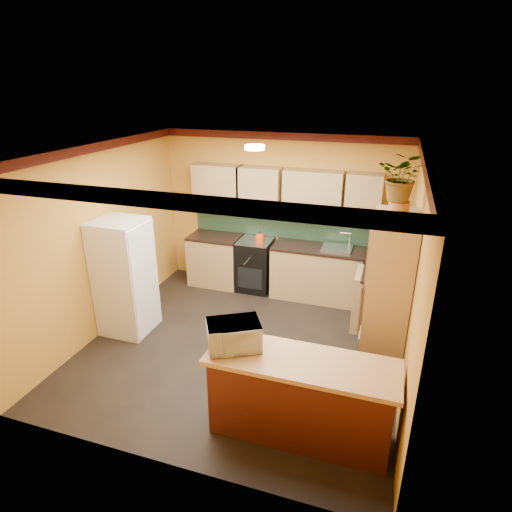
{
  "coord_description": "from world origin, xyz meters",
  "views": [
    {
      "loc": [
        1.77,
        -4.76,
        3.45
      ],
      "look_at": [
        0.07,
        0.45,
        1.21
      ],
      "focal_mm": 30.0,
      "sensor_mm": 36.0,
      "label": 1
    }
  ],
  "objects_px": {
    "base_cabinets_back": "(290,270)",
    "breakfast_bar": "(300,400)",
    "stove": "(255,265)",
    "microwave": "(234,335)",
    "pantry": "(386,303)",
    "fridge": "(125,277)"
  },
  "relations": [
    {
      "from": "base_cabinets_back",
      "to": "microwave",
      "type": "xyz_separation_m",
      "value": [
        0.17,
        -3.13,
        0.64
      ]
    },
    {
      "from": "microwave",
      "to": "base_cabinets_back",
      "type": "bearing_deg",
      "value": 63.48
    },
    {
      "from": "pantry",
      "to": "stove",
      "type": "bearing_deg",
      "value": 139.78
    },
    {
      "from": "base_cabinets_back",
      "to": "pantry",
      "type": "bearing_deg",
      "value": -49.57
    },
    {
      "from": "base_cabinets_back",
      "to": "breakfast_bar",
      "type": "height_order",
      "value": "same"
    },
    {
      "from": "stove",
      "to": "pantry",
      "type": "height_order",
      "value": "pantry"
    },
    {
      "from": "base_cabinets_back",
      "to": "breakfast_bar",
      "type": "xyz_separation_m",
      "value": [
        0.88,
        -3.13,
        0.0
      ]
    },
    {
      "from": "stove",
      "to": "fridge",
      "type": "distance_m",
      "value": 2.34
    },
    {
      "from": "stove",
      "to": "microwave",
      "type": "bearing_deg",
      "value": -75.73
    },
    {
      "from": "stove",
      "to": "microwave",
      "type": "distance_m",
      "value": 3.29
    },
    {
      "from": "breakfast_bar",
      "to": "microwave",
      "type": "relative_size",
      "value": 3.41
    },
    {
      "from": "base_cabinets_back",
      "to": "fridge",
      "type": "relative_size",
      "value": 2.15
    },
    {
      "from": "stove",
      "to": "pantry",
      "type": "distance_m",
      "value": 2.99
    },
    {
      "from": "breakfast_bar",
      "to": "base_cabinets_back",
      "type": "bearing_deg",
      "value": 105.71
    },
    {
      "from": "breakfast_bar",
      "to": "microwave",
      "type": "height_order",
      "value": "microwave"
    },
    {
      "from": "stove",
      "to": "pantry",
      "type": "relative_size",
      "value": 0.43
    },
    {
      "from": "stove",
      "to": "microwave",
      "type": "height_order",
      "value": "microwave"
    },
    {
      "from": "pantry",
      "to": "microwave",
      "type": "xyz_separation_m",
      "value": [
        -1.44,
        -1.23,
        0.03
      ]
    },
    {
      "from": "stove",
      "to": "microwave",
      "type": "relative_size",
      "value": 1.72
    },
    {
      "from": "stove",
      "to": "breakfast_bar",
      "type": "bearing_deg",
      "value": -64.31
    },
    {
      "from": "base_cabinets_back",
      "to": "breakfast_bar",
      "type": "distance_m",
      "value": 3.25
    },
    {
      "from": "fridge",
      "to": "pantry",
      "type": "bearing_deg",
      "value": -0.41
    }
  ]
}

